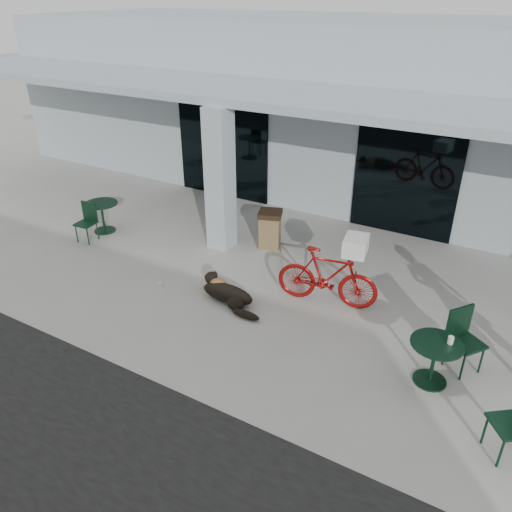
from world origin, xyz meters
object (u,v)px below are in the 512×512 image
Objects in this scene: cafe_chair_near at (86,223)px; cafe_chair_far_a at (466,342)px; bicycle at (327,277)px; cafe_table_far at (433,362)px; trash_receptacle at (270,229)px; dog at (228,293)px; cafe_table_near at (103,217)px; cafe_chair_far_b at (511,424)px.

cafe_chair_far_a is at bearing -7.15° from cafe_chair_near.
bicycle reaches higher than cafe_table_far.
dog is at bearing -79.92° from trash_receptacle.
dog is 1.59× the size of cafe_table_far.
bicycle is 1.54× the size of dog.
cafe_table_far is (2.19, -1.19, -0.20)m from bicycle.
cafe_table_near reaches higher than cafe_table_far.
cafe_table_far is at bearing -32.89° from trash_receptacle.
dog is 4.14m from cafe_chair_far_a.
trash_receptacle reaches higher than dog.
cafe_table_near is (-5.88, 0.23, -0.19)m from bicycle.
trash_receptacle is at bearing 42.70° from bicycle.
cafe_chair_far_a reaches higher than cafe_table_near.
cafe_chair_far_b reaches higher than cafe_chair_near.
cafe_chair_near is 0.89× the size of cafe_chair_far_a.
cafe_chair_near is 8.06m from cafe_table_far.
cafe_chair_far_a is at bearing 23.25° from dog.
cafe_chair_far_a is at bearing -114.95° from bicycle.
dog is at bearing 175.47° from cafe_table_far.
bicycle is 1.84× the size of cafe_chair_far_a.
cafe_table_near is at bearing 119.89° from cafe_chair_far_a.
cafe_chair_far_b is at bearing -15.65° from cafe_chair_near.
cafe_table_far is 0.75× the size of cafe_chair_far_a.
cafe_chair_far_b is (1.11, -0.88, 0.15)m from cafe_table_far.
cafe_chair_far_b is 6.42m from trash_receptacle.
bicycle is at bearing -2.26° from cafe_table_near.
cafe_table_near is 1.03× the size of cafe_table_far.
cafe_table_far is at bearing -177.30° from cafe_chair_far_a.
cafe_chair_near is (0.05, -0.58, 0.09)m from cafe_table_near.
cafe_table_far is at bearing -128.78° from bicycle.
cafe_chair_far_a is 1.18× the size of trash_receptacle.
dog is at bearing 129.12° from cafe_chair_far_a.
dog is at bearing -14.70° from cafe_table_near.
cafe_chair_near reaches higher than trash_receptacle.
dog is 3.79m from cafe_table_far.
cafe_chair_far_b is at bearing -38.37° from cafe_table_far.
cafe_table_far is at bearing -10.98° from cafe_chair_near.
cafe_chair_far_b reaches higher than trash_receptacle.
cafe_chair_far_b reaches higher than cafe_table_near.
cafe_chair_far_b is (9.12, -1.72, 0.05)m from cafe_chair_near.
cafe_chair_near is at bearing 83.21° from bicycle.
bicycle is 2.45× the size of cafe_table_far.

